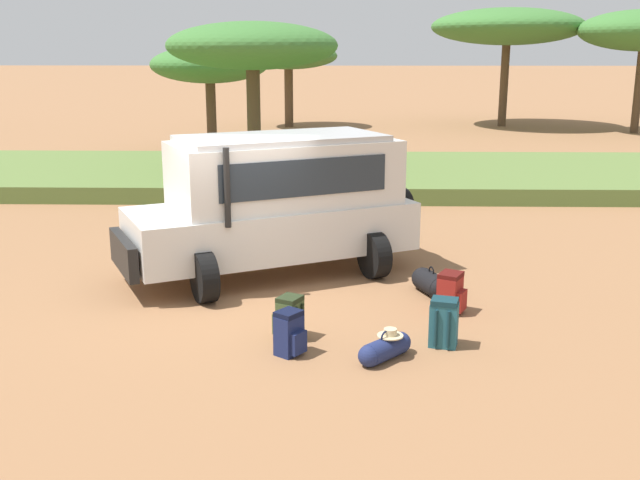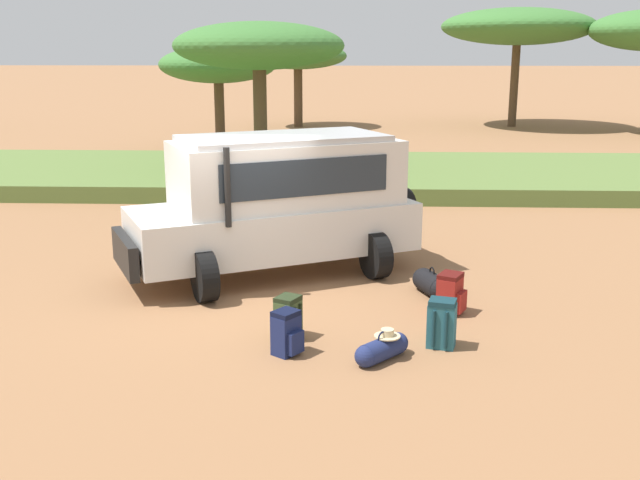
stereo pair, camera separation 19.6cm
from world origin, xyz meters
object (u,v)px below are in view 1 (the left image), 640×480
at_px(safari_vehicle, 277,201).
at_px(backpack_outermost, 289,318).
at_px(backpack_cluster_center, 290,333).
at_px(backpack_near_rear_wheel, 451,293).
at_px(acacia_tree_far_right, 507,27).
at_px(duffel_bag_soft_canvas, 431,283).
at_px(acacia_tree_left_mid, 210,65).
at_px(backpack_beside_front_wheel, 444,323).
at_px(acacia_tree_right_mid, 252,47).
at_px(duffel_bag_low_black_case, 385,348).
at_px(acacia_tree_centre_back, 288,57).

distance_m(safari_vehicle, backpack_outermost, 3.26).
xyz_separation_m(backpack_cluster_center, backpack_outermost, (-0.04, 0.58, 0.00)).
bearing_deg(backpack_near_rear_wheel, acacia_tree_far_right, 76.62).
xyz_separation_m(backpack_cluster_center, duffel_bag_soft_canvas, (2.14, 2.52, -0.10)).
height_order(backpack_cluster_center, acacia_tree_left_mid, acacia_tree_left_mid).
bearing_deg(backpack_beside_front_wheel, duffel_bag_soft_canvas, 87.60).
relative_size(acacia_tree_left_mid, acacia_tree_far_right, 0.61).
xyz_separation_m(safari_vehicle, backpack_outermost, (0.40, -3.07, -1.00)).
bearing_deg(acacia_tree_left_mid, acacia_tree_right_mid, -71.39).
height_order(safari_vehicle, backpack_outermost, safari_vehicle).
xyz_separation_m(backpack_near_rear_wheel, duffel_bag_low_black_case, (-1.09, -1.79, -0.15)).
xyz_separation_m(duffel_bag_soft_canvas, acacia_tree_far_right, (6.84, 27.07, 4.70)).
distance_m(backpack_outermost, acacia_tree_right_mid, 12.66).
bearing_deg(acacia_tree_centre_back, backpack_near_rear_wheel, -81.26).
height_order(backpack_outermost, acacia_tree_centre_back, acacia_tree_centre_back).
xyz_separation_m(backpack_beside_front_wheel, acacia_tree_left_mid, (-6.32, 19.54, 2.92)).
relative_size(backpack_near_rear_wheel, acacia_tree_left_mid, 0.13).
height_order(safari_vehicle, duffel_bag_low_black_case, safari_vehicle).
distance_m(backpack_cluster_center, duffel_bag_soft_canvas, 3.30).
relative_size(backpack_near_rear_wheel, acacia_tree_centre_back, 0.12).
height_order(duffel_bag_soft_canvas, acacia_tree_left_mid, acacia_tree_left_mid).
distance_m(backpack_beside_front_wheel, duffel_bag_soft_canvas, 2.18).
bearing_deg(backpack_near_rear_wheel, acacia_tree_left_mid, 109.91).
bearing_deg(acacia_tree_right_mid, backpack_outermost, -81.60).
bearing_deg(duffel_bag_low_black_case, acacia_tree_right_mid, 103.48).
height_order(backpack_beside_front_wheel, backpack_outermost, backpack_beside_front_wheel).
height_order(safari_vehicle, backpack_near_rear_wheel, safari_vehicle).
distance_m(backpack_beside_front_wheel, acacia_tree_far_right, 30.40).
distance_m(backpack_outermost, acacia_tree_left_mid, 19.98).
bearing_deg(backpack_cluster_center, acacia_tree_centre_back, 93.69).
bearing_deg(acacia_tree_far_right, backpack_near_rear_wheel, -103.38).
bearing_deg(acacia_tree_left_mid, duffel_bag_low_black_case, -74.62).
bearing_deg(acacia_tree_centre_back, acacia_tree_right_mid, -89.82).
distance_m(backpack_beside_front_wheel, backpack_near_rear_wheel, 1.34).
relative_size(safari_vehicle, backpack_near_rear_wheel, 8.59).
xyz_separation_m(backpack_outermost, acacia_tree_left_mid, (-4.23, 19.30, 2.96)).
relative_size(backpack_cluster_center, backpack_near_rear_wheel, 0.96).
xyz_separation_m(backpack_near_rear_wheel, acacia_tree_centre_back, (-4.19, 27.29, 3.15)).
bearing_deg(backpack_near_rear_wheel, backpack_beside_front_wheel, -102.20).
distance_m(acacia_tree_left_mid, acacia_tree_right_mid, 7.73).
relative_size(duffel_bag_low_black_case, acacia_tree_far_right, 0.10).
distance_m(duffel_bag_low_black_case, duffel_bag_soft_canvas, 2.80).
distance_m(duffel_bag_soft_canvas, acacia_tree_centre_back, 26.93).
bearing_deg(backpack_outermost, acacia_tree_far_right, 72.74).
distance_m(safari_vehicle, acacia_tree_right_mid, 9.41).
bearing_deg(backpack_outermost, acacia_tree_centre_back, 93.68).
relative_size(backpack_near_rear_wheel, acacia_tree_far_right, 0.08).
bearing_deg(acacia_tree_centre_back, duffel_bag_low_black_case, -83.91).
distance_m(backpack_beside_front_wheel, backpack_outermost, 2.10).
bearing_deg(safari_vehicle, backpack_outermost, -82.67).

